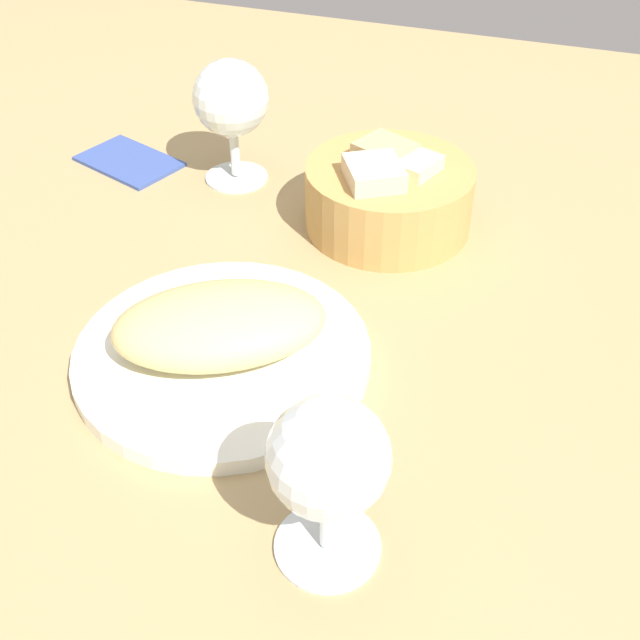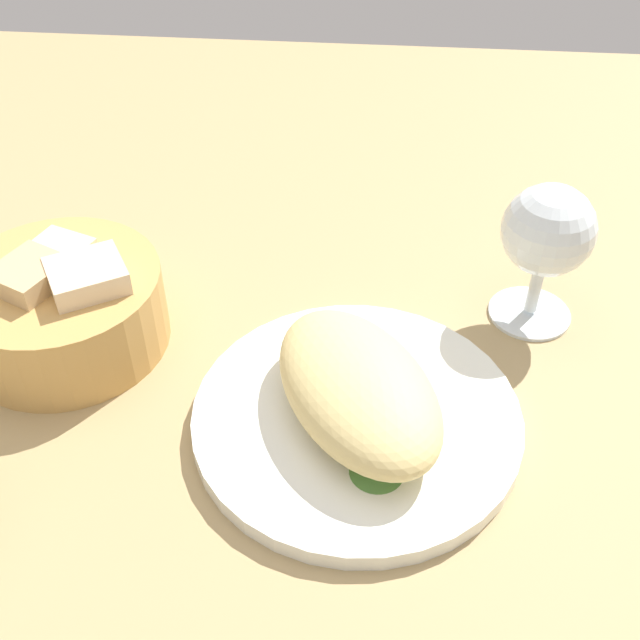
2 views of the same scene
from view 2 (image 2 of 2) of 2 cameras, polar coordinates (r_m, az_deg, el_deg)
The scene contains 6 objects.
ground_plane at distance 57.76cm, azimuth -5.59°, elevation -8.55°, with size 140.00×140.00×2.00cm, color tan.
plate at distance 56.54cm, azimuth 2.67°, elevation -7.14°, with size 23.43×23.43×1.40cm, color white.
omelette at distance 54.24cm, azimuth 2.77°, elevation -4.96°, with size 16.48×9.65×4.85cm, color #DBC27A.
lettuce_garnish at distance 52.28cm, azimuth 4.17°, elevation -10.54°, with size 3.68×3.68×1.14cm, color #487D33.
bread_basket at distance 64.12cm, azimuth -18.19°, elevation 1.00°, with size 16.09×16.09×8.22cm.
wine_glass_near at distance 63.12cm, azimuth 16.15°, elevation 5.83°, with size 7.25×7.25×12.18cm.
Camera 2 is at (-36.26, -8.88, 43.08)cm, focal length 44.10 mm.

